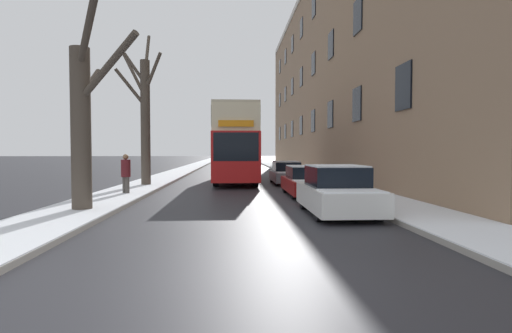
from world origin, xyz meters
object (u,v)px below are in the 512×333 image
at_px(double_decker_bus, 235,141).
at_px(parked_car_1, 306,182).
at_px(parked_car_2, 287,173).
at_px(pedestrian_left_sidewalk, 126,173).
at_px(bare_tree_left_0, 83,119).
at_px(parked_car_0, 337,192).
at_px(bare_tree_left_1, 144,114).

relative_size(double_decker_bus, parked_car_1, 2.35).
distance_m(parked_car_1, parked_car_2, 6.25).
xyz_separation_m(double_decker_bus, pedestrian_left_sidewalk, (-4.70, -7.77, -1.55)).
bearing_deg(pedestrian_left_sidewalk, bare_tree_left_0, 131.81).
relative_size(bare_tree_left_0, parked_car_2, 1.60).
relative_size(parked_car_2, pedestrian_left_sidewalk, 2.26).
bearing_deg(parked_car_1, parked_car_0, -90.00).
relative_size(parked_car_0, pedestrian_left_sidewalk, 2.20).
xyz_separation_m(bare_tree_left_0, pedestrian_left_sidewalk, (-0.01, 4.76, -1.92)).
height_order(bare_tree_left_0, pedestrian_left_sidewalk, bare_tree_left_0).
bearing_deg(double_decker_bus, bare_tree_left_0, -110.53).
bearing_deg(double_decker_bus, pedestrian_left_sidewalk, -121.16).
distance_m(bare_tree_left_1, parked_car_0, 12.90).
bearing_deg(bare_tree_left_0, pedestrian_left_sidewalk, 90.08).
bearing_deg(parked_car_0, parked_car_2, 90.00).
bearing_deg(bare_tree_left_0, parked_car_1, 31.98).
xyz_separation_m(double_decker_bus, parked_car_1, (3.02, -7.72, -1.94)).
height_order(bare_tree_left_0, parked_car_2, bare_tree_left_0).
bearing_deg(parked_car_0, parked_car_1, 90.00).
relative_size(double_decker_bus, pedestrian_left_sidewalk, 5.64).
relative_size(bare_tree_left_0, pedestrian_left_sidewalk, 3.60).
bearing_deg(parked_car_0, pedestrian_left_sidewalk, 146.08).
xyz_separation_m(parked_car_0, parked_car_2, (-0.00, 11.50, -0.07)).
xyz_separation_m(bare_tree_left_1, parked_car_1, (7.89, -4.43, -3.31)).
height_order(parked_car_1, pedestrian_left_sidewalk, pedestrian_left_sidewalk).
xyz_separation_m(bare_tree_left_1, double_decker_bus, (4.87, 3.29, -1.37)).
height_order(parked_car_0, parked_car_2, parked_car_0).
bearing_deg(parked_car_2, pedestrian_left_sidewalk, -140.78).
bearing_deg(parked_car_0, bare_tree_left_0, 176.80).
bearing_deg(bare_tree_left_0, double_decker_bus, 69.47).
distance_m(parked_car_2, pedestrian_left_sidewalk, 9.98).
height_order(bare_tree_left_0, bare_tree_left_1, bare_tree_left_1).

